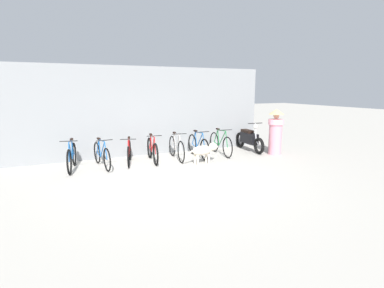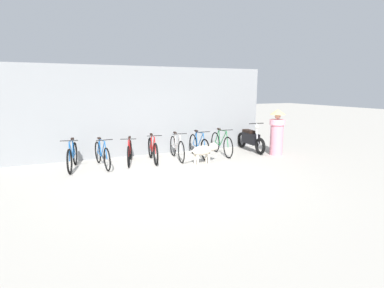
% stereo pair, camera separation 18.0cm
% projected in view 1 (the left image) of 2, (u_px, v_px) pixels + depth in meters
% --- Properties ---
extents(ground_plane, '(60.00, 60.00, 0.00)m').
position_uv_depth(ground_plane, '(179.00, 179.00, 7.68)').
color(ground_plane, '#ADA89E').
extents(shop_wall_back, '(9.15, 0.20, 3.02)m').
position_uv_depth(shop_wall_back, '(143.00, 111.00, 10.26)').
color(shop_wall_back, gray).
rests_on(shop_wall_back, ground).
extents(bicycle_0, '(0.47, 1.68, 0.90)m').
position_uv_depth(bicycle_0, '(72.00, 157.00, 8.49)').
color(bicycle_0, black).
rests_on(bicycle_0, ground).
extents(bicycle_1, '(0.46, 1.76, 0.87)m').
position_uv_depth(bicycle_1, '(102.00, 155.00, 8.77)').
color(bicycle_1, black).
rests_on(bicycle_1, ground).
extents(bicycle_2, '(0.56, 1.59, 0.83)m').
position_uv_depth(bicycle_2, '(129.00, 153.00, 9.20)').
color(bicycle_2, black).
rests_on(bicycle_2, ground).
extents(bicycle_3, '(0.46, 1.72, 0.89)m').
position_uv_depth(bicycle_3, '(152.00, 150.00, 9.45)').
color(bicycle_3, black).
rests_on(bicycle_3, ground).
extents(bicycle_4, '(0.46, 1.72, 0.90)m').
position_uv_depth(bicycle_4, '(176.00, 148.00, 9.75)').
color(bicycle_4, black).
rests_on(bicycle_4, ground).
extents(bicycle_5, '(0.46, 1.76, 0.92)m').
position_uv_depth(bicycle_5, '(198.00, 146.00, 10.07)').
color(bicycle_5, black).
rests_on(bicycle_5, ground).
extents(bicycle_6, '(0.46, 1.80, 0.93)m').
position_uv_depth(bicycle_6, '(221.00, 144.00, 10.42)').
color(bicycle_6, black).
rests_on(bicycle_6, ground).
extents(motorcycle, '(0.58, 1.94, 1.08)m').
position_uv_depth(motorcycle, '(249.00, 139.00, 11.09)').
color(motorcycle, black).
rests_on(motorcycle, ground).
extents(stray_dog, '(1.16, 0.35, 0.63)m').
position_uv_depth(stray_dog, '(204.00, 150.00, 9.16)').
color(stray_dog, beige).
rests_on(stray_dog, ground).
extents(person_in_robes, '(0.73, 0.73, 1.59)m').
position_uv_depth(person_in_robes, '(276.00, 131.00, 10.40)').
color(person_in_robes, pink).
rests_on(person_in_robes, ground).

